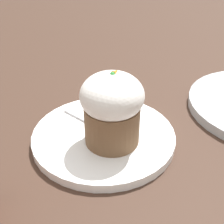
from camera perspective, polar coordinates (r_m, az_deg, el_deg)
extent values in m
plane|color=#3D281E|center=(0.51, -1.52, -5.15)|extent=(4.00, 4.00, 0.00)
cylinder|color=white|center=(0.51, -1.53, -4.52)|extent=(0.23, 0.23, 0.01)
cylinder|color=brown|center=(0.47, 0.00, -2.21)|extent=(0.08, 0.08, 0.06)
ellipsoid|color=white|center=(0.44, 0.00, 3.02)|extent=(0.09, 0.09, 0.07)
cone|color=orange|center=(0.44, 0.57, 7.29)|extent=(0.01, 0.01, 0.01)
sphere|color=green|center=(0.43, 0.09, 6.89)|extent=(0.01, 0.01, 0.01)
cube|color=silver|center=(0.53, -5.01, -1.36)|extent=(0.03, 0.09, 0.00)
ellipsoid|color=silver|center=(0.50, -0.02, -3.81)|extent=(0.05, 0.05, 0.01)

